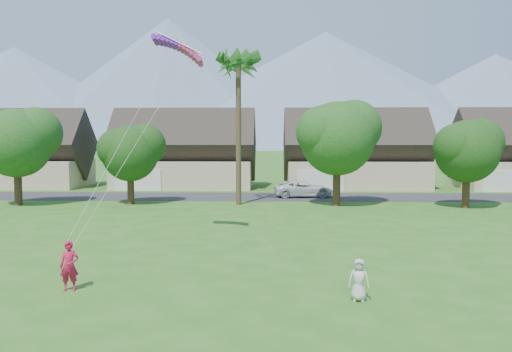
{
  "coord_description": "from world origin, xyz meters",
  "views": [
    {
      "loc": [
        0.68,
        -12.43,
        5.53
      ],
      "look_at": [
        0.0,
        10.0,
        3.8
      ],
      "focal_mm": 35.0,
      "sensor_mm": 36.0,
      "label": 1
    }
  ],
  "objects_px": {
    "kite_flyer": "(69,266)",
    "watcher": "(359,280)",
    "parafoil_kite": "(180,47)",
    "parked_car": "(304,189)"
  },
  "relations": [
    {
      "from": "kite_flyer",
      "to": "watcher",
      "type": "bearing_deg",
      "value": -12.17
    },
    {
      "from": "watcher",
      "to": "parafoil_kite",
      "type": "bearing_deg",
      "value": 138.96
    },
    {
      "from": "kite_flyer",
      "to": "watcher",
      "type": "distance_m",
      "value": 10.3
    },
    {
      "from": "kite_flyer",
      "to": "parked_car",
      "type": "distance_m",
      "value": 30.74
    },
    {
      "from": "parked_car",
      "to": "watcher",
      "type": "bearing_deg",
      "value": 173.65
    },
    {
      "from": "parked_car",
      "to": "parafoil_kite",
      "type": "xyz_separation_m",
      "value": [
        -7.85,
        -20.09,
        9.52
      ]
    },
    {
      "from": "watcher",
      "to": "parafoil_kite",
      "type": "distance_m",
      "value": 15.68
    },
    {
      "from": "watcher",
      "to": "parafoil_kite",
      "type": "xyz_separation_m",
      "value": [
        -7.78,
        9.7,
        9.55
      ]
    },
    {
      "from": "parked_car",
      "to": "parafoil_kite",
      "type": "distance_m",
      "value": 23.57
    },
    {
      "from": "kite_flyer",
      "to": "watcher",
      "type": "height_order",
      "value": "kite_flyer"
    }
  ]
}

